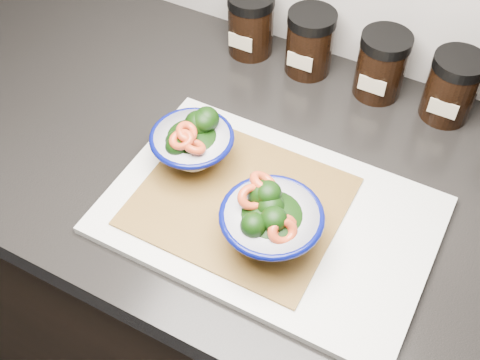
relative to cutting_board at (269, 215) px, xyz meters
The scene contains 10 objects.
cabinet 0.49m from the cutting_board, 119.80° to the left, with size 3.43×0.58×0.86m, color black.
countertop 0.10m from the cutting_board, 119.80° to the left, with size 3.50×0.60×0.04m, color black.
cutting_board is the anchor object (origin of this frame).
bamboo_mat 0.05m from the cutting_board, behind, with size 0.28×0.24×0.00m, color olive.
bowl_left 0.15m from the cutting_board, 167.80° to the left, with size 0.12×0.12×0.09m.
bowl_right 0.07m from the cutting_board, 64.31° to the right, with size 0.14×0.14×0.10m.
spice_jar_a 0.38m from the cutting_board, 121.47° to the left, with size 0.08×0.08×0.11m.
spice_jar_b 0.34m from the cutting_board, 104.85° to the left, with size 0.08×0.08×0.11m.
spice_jar_c 0.33m from the cutting_board, 82.79° to the left, with size 0.08×0.08×0.11m.
spice_jar_d 0.36m from the cutting_board, 64.19° to the left, with size 0.08×0.08×0.11m.
Camera 1 is at (0.25, 0.90, 1.58)m, focal length 45.00 mm.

